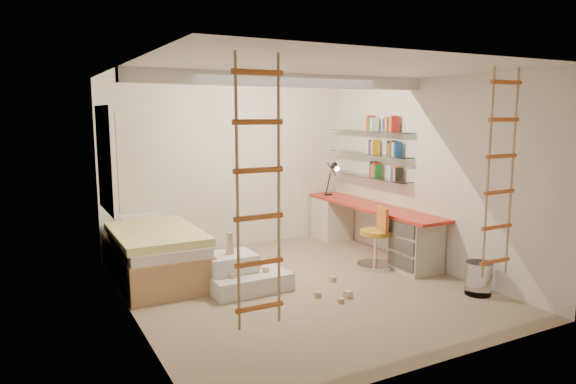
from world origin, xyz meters
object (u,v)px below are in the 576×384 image
desk (370,227)px  bed (154,253)px  swivel_chair (377,245)px  play_platform (241,275)px

desk → bed: 3.22m
bed → swivel_chair: 3.00m
desk → play_platform: desk is taller
play_platform → bed: bearing=132.6°
desk → swivel_chair: 0.75m
swivel_chair → desk: bearing=60.1°
desk → play_platform: bearing=-166.9°
bed → play_platform: bearing=-47.4°
desk → swivel_chair: (-0.37, -0.64, -0.09)m
desk → swivel_chair: bearing=-119.9°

